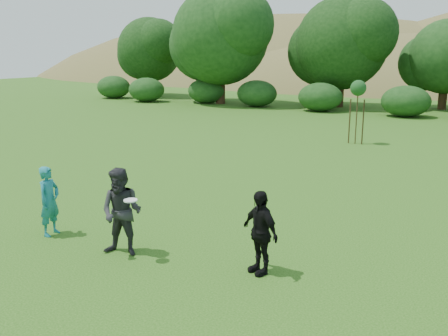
% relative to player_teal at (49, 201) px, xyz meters
% --- Properties ---
extents(ground, '(120.00, 120.00, 0.00)m').
position_rel_player_teal_xyz_m(ground, '(2.56, 0.56, -0.80)').
color(ground, '#19470C').
rests_on(ground, ground).
extents(player_teal, '(0.44, 0.62, 1.59)m').
position_rel_player_teal_xyz_m(player_teal, '(0.00, 0.00, 0.00)').
color(player_teal, '#1B757D').
rests_on(player_teal, ground).
extents(player_grey, '(1.01, 0.86, 1.81)m').
position_rel_player_teal_xyz_m(player_grey, '(2.18, -0.13, 0.11)').
color(player_grey, '#29292C').
rests_on(player_grey, ground).
extents(player_black, '(1.01, 0.79, 1.61)m').
position_rel_player_teal_xyz_m(player_black, '(5.00, 0.38, 0.01)').
color(player_black, black).
rests_on(player_black, ground).
extents(frisbee, '(0.27, 0.27, 0.03)m').
position_rel_player_teal_xyz_m(frisbee, '(2.54, -0.30, 0.46)').
color(frisbee, white).
rests_on(frisbee, ground).
extents(sapling, '(0.70, 0.70, 2.85)m').
position_rel_player_teal_xyz_m(sapling, '(3.35, 14.77, 1.62)').
color(sapling, '#3F2E18').
rests_on(sapling, ground).
extents(hillside, '(150.00, 72.00, 52.00)m').
position_rel_player_teal_xyz_m(hillside, '(2.00, 69.01, -12.77)').
color(hillside, olive).
rests_on(hillside, ground).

